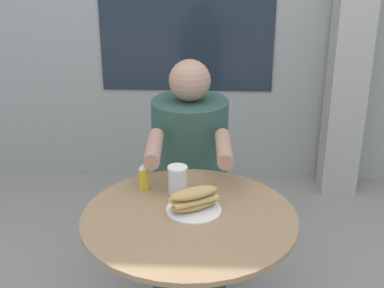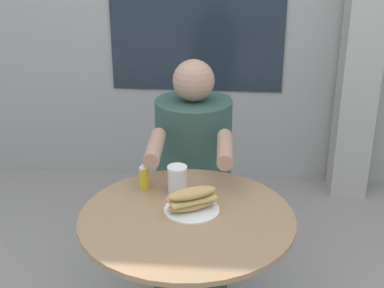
# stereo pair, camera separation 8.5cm
# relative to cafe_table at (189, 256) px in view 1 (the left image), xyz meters

# --- Properties ---
(lattice_pillar) EXTENTS (0.23, 0.23, 2.40)m
(lattice_pillar) POSITION_rel_cafe_table_xyz_m (0.95, 1.67, 0.67)
(lattice_pillar) COLOR #B2ADA3
(lattice_pillar) RESTS_ON ground_plane
(cafe_table) EXTENTS (0.82, 0.82, 0.72)m
(cafe_table) POSITION_rel_cafe_table_xyz_m (0.00, 0.00, 0.00)
(cafe_table) COLOR #997551
(cafe_table) RESTS_ON ground_plane
(diner_chair) EXTENTS (0.39, 0.39, 0.87)m
(diner_chair) POSITION_rel_cafe_table_xyz_m (-0.03, 0.96, -0.01)
(diner_chair) COLOR slate
(diner_chair) RESTS_ON ground_plane
(seated_diner) EXTENTS (0.39, 0.67, 1.16)m
(seated_diner) POSITION_rel_cafe_table_xyz_m (-0.03, 0.61, -0.03)
(seated_diner) COLOR #2D4C42
(seated_diner) RESTS_ON ground_plane
(sandwich_on_plate) EXTENTS (0.21, 0.21, 0.09)m
(sandwich_on_plate) POSITION_rel_cafe_table_xyz_m (0.02, 0.04, 0.22)
(sandwich_on_plate) COLOR white
(sandwich_on_plate) RESTS_ON cafe_table
(drink_cup) EXTENTS (0.08, 0.08, 0.11)m
(drink_cup) POSITION_rel_cafe_table_xyz_m (-0.06, 0.19, 0.24)
(drink_cup) COLOR silver
(drink_cup) RESTS_ON cafe_table
(condiment_bottle) EXTENTS (0.04, 0.04, 0.12)m
(condiment_bottle) POSITION_rel_cafe_table_xyz_m (-0.20, 0.21, 0.24)
(condiment_bottle) COLOR gold
(condiment_bottle) RESTS_ON cafe_table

